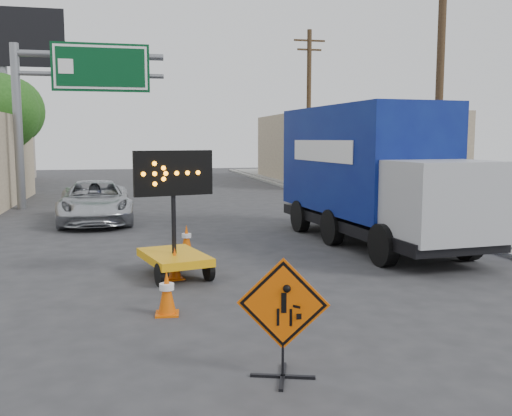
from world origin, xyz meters
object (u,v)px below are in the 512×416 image
object	(u,v)px
arrow_board	(174,249)
box_truck	(371,182)
construction_sign	(283,315)
pickup_truck	(95,202)

from	to	relation	value
arrow_board	box_truck	distance (m)	6.45
arrow_board	box_truck	bearing A→B (deg)	12.08
arrow_board	construction_sign	bearing A→B (deg)	-94.86
pickup_truck	box_truck	world-z (taller)	box_truck
construction_sign	pickup_truck	distance (m)	14.50
box_truck	arrow_board	bearing A→B (deg)	-158.54
construction_sign	arrow_board	distance (m)	5.59
arrow_board	pickup_truck	distance (m)	8.91
arrow_board	box_truck	size ratio (longest dim) A/B	0.33
construction_sign	pickup_truck	bearing A→B (deg)	120.25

